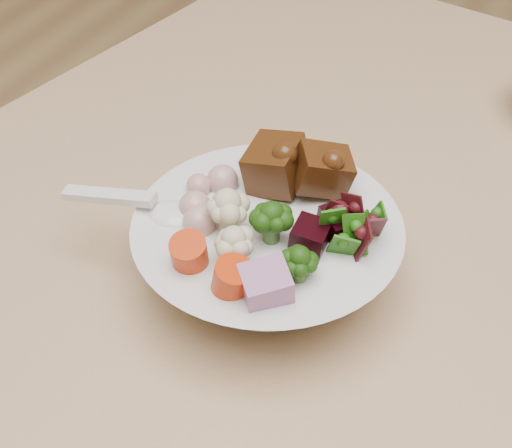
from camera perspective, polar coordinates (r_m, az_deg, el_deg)
name	(u,v)px	position (r m, az deg, el deg)	size (l,w,h in m)	color
food_bowl	(270,248)	(0.58, 1.10, -1.95)	(0.22, 0.22, 0.12)	silver
soup_spoon	(156,210)	(0.58, -8.03, 1.09)	(0.12, 0.04, 0.02)	silver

